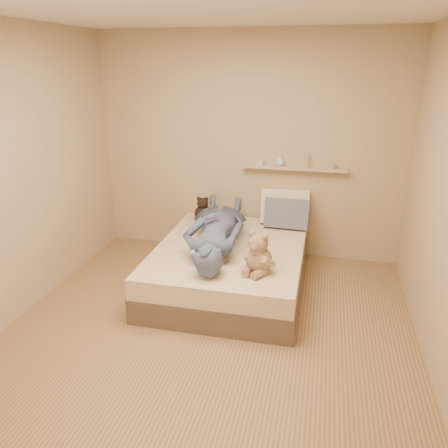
% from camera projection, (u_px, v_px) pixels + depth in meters
% --- Properties ---
extents(room, '(3.80, 3.80, 3.80)m').
position_uv_depth(room, '(205.00, 192.00, 3.37)').
color(room, '#9A7250').
rests_on(room, ground).
extents(bed, '(1.50, 1.90, 0.45)m').
position_uv_depth(bed, '(230.00, 266.00, 4.60)').
color(bed, brown).
rests_on(bed, floor).
extents(game_console, '(0.17, 0.09, 0.06)m').
position_uv_depth(game_console, '(200.00, 252.00, 4.03)').
color(game_console, '#BBBDC2').
rests_on(game_console, bed).
extents(teddy_bear, '(0.31, 0.33, 0.40)m').
position_uv_depth(teddy_bear, '(258.00, 255.00, 3.91)').
color(teddy_bear, '#8F724E').
rests_on(teddy_bear, bed).
extents(dark_plush, '(0.20, 0.20, 0.31)m').
position_uv_depth(dark_plush, '(203.00, 211.00, 5.18)').
color(dark_plush, black).
rests_on(dark_plush, bed).
extents(pillow_cream, '(0.57, 0.32, 0.43)m').
position_uv_depth(pillow_cream, '(285.00, 207.00, 5.11)').
color(pillow_cream, beige).
rests_on(pillow_cream, bed).
extents(pillow_grey, '(0.51, 0.26, 0.37)m').
position_uv_depth(pillow_grey, '(287.00, 213.00, 4.98)').
color(pillow_grey, slate).
rests_on(pillow_grey, bed).
extents(person, '(0.79, 1.69, 0.39)m').
position_uv_depth(person, '(216.00, 228.00, 4.47)').
color(person, '#4E547A').
rests_on(person, bed).
extents(wall_shelf, '(1.20, 0.12, 0.03)m').
position_uv_depth(wall_shelf, '(294.00, 168.00, 5.01)').
color(wall_shelf, tan).
rests_on(wall_shelf, wall_back).
extents(shelf_bottles, '(0.90, 0.13, 0.16)m').
position_uv_depth(shelf_bottles, '(283.00, 161.00, 5.01)').
color(shelf_bottles, silver).
rests_on(shelf_bottles, wall_shelf).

